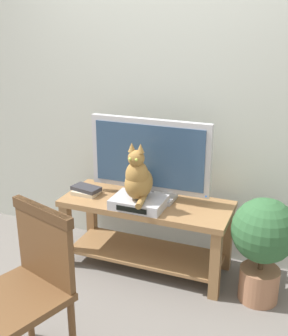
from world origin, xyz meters
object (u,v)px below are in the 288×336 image
object	(u,v)px
potted_plant	(263,241)
book_stack	(86,190)
tv	(150,158)
wooden_chair	(28,280)
media_box	(139,202)
cat	(138,178)
tv_stand	(146,222)

from	to	relation	value
potted_plant	book_stack	bearing A→B (deg)	177.44
tv	wooden_chair	distance (m)	1.30
wooden_chair	book_stack	world-z (taller)	wooden_chair
media_box	wooden_chair	size ratio (longest dim) A/B	0.41
wooden_chair	book_stack	xyz separation A→B (m)	(-0.28, 1.13, 0.04)
media_box	wooden_chair	world-z (taller)	wooden_chair
tv	cat	world-z (taller)	tv
tv_stand	potted_plant	size ratio (longest dim) A/B	1.69
book_stack	potted_plant	world-z (taller)	potted_plant
tv_stand	book_stack	world-z (taller)	book_stack
media_box	book_stack	world-z (taller)	media_box
cat	wooden_chair	size ratio (longest dim) A/B	0.45
media_box	potted_plant	distance (m)	0.90
tv	book_stack	world-z (taller)	tv
tv_stand	wooden_chair	bearing A→B (deg)	-100.24
wooden_chair	cat	bearing A→B (deg)	79.23
tv	potted_plant	xyz separation A→B (m)	(0.88, -0.17, -0.42)
tv	potted_plant	distance (m)	0.99
potted_plant	media_box	bearing A→B (deg)	-179.19
book_stack	tv_stand	bearing A→B (deg)	4.80
tv	book_stack	xyz separation A→B (m)	(-0.49, -0.11, -0.29)
tv	media_box	xyz separation A→B (m)	(-0.01, -0.18, -0.28)
media_box	cat	distance (m)	0.19
tv_stand	media_box	xyz separation A→B (m)	(-0.01, -0.11, 0.21)
tv	wooden_chair	size ratio (longest dim) A/B	0.99
book_stack	potted_plant	xyz separation A→B (m)	(1.36, -0.06, -0.13)
tv	book_stack	bearing A→B (deg)	-167.80
wooden_chair	book_stack	distance (m)	1.17
tv_stand	wooden_chair	distance (m)	1.21
book_stack	media_box	bearing A→B (deg)	-8.86
media_box	potted_plant	size ratio (longest dim) A/B	0.51
wooden_chair	media_box	bearing A→B (deg)	79.44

